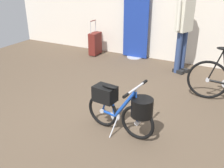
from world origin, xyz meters
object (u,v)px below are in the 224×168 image
Objects in this scene: floor_banner_stand at (136,28)px; rolling_suitcase at (95,43)px; folding_bike_foreground at (123,107)px; visitor_near_wall at (184,23)px.

floor_banner_stand reaches higher than rolling_suitcase.
folding_bike_foreground is 1.16× the size of rolling_suitcase.
visitor_near_wall is (0.09, 2.49, 0.61)m from folding_bike_foreground.
folding_bike_foreground is (1.07, -2.91, -0.31)m from floor_banner_stand.
visitor_near_wall is 2.06× the size of rolling_suitcase.
rolling_suitcase is (-2.10, 0.18, -0.70)m from visitor_near_wall.
floor_banner_stand reaches higher than folding_bike_foreground.
folding_bike_foreground is 2.57m from visitor_near_wall.
visitor_near_wall reaches higher than rolling_suitcase.
floor_banner_stand is 3.12m from folding_bike_foreground.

